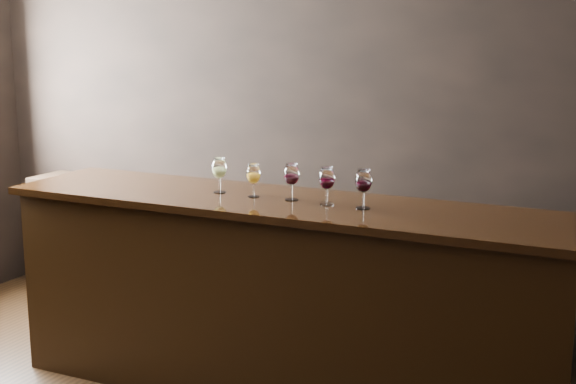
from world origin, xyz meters
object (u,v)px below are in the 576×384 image
at_px(glass_red_b, 327,179).
at_px(glass_red_c, 363,182).
at_px(bar_counter, 284,303).
at_px(back_bar_shelf, 185,253).
at_px(glass_white, 219,169).
at_px(glass_amber, 253,175).
at_px(glass_red_a, 292,175).

height_order(glass_red_b, glass_red_c, glass_red_c).
relative_size(bar_counter, glass_red_c, 14.98).
xyz_separation_m(back_bar_shelf, glass_white, (0.83, -0.82, 0.83)).
bearing_deg(glass_white, glass_amber, -4.35).
height_order(glass_white, glass_amber, glass_white).
bearing_deg(glass_red_a, glass_red_c, -2.15).
height_order(back_bar_shelf, glass_red_c, glass_red_c).
bearing_deg(glass_red_c, glass_red_a, 177.85).
relative_size(glass_red_b, glass_red_c, 0.98).
height_order(back_bar_shelf, glass_white, glass_white).
distance_m(bar_counter, back_bar_shelf, 1.52).
distance_m(glass_amber, glass_red_c, 0.67).
height_order(bar_counter, glass_red_a, glass_red_a).
xyz_separation_m(glass_red_b, glass_red_c, (0.21, 0.01, 0.00)).
xyz_separation_m(glass_amber, glass_red_a, (0.23, 0.02, 0.01)).
relative_size(bar_counter, glass_red_b, 15.29).
bearing_deg(glass_amber, glass_red_c, 0.68).
bearing_deg(back_bar_shelf, glass_white, -44.88).
bearing_deg(glass_amber, glass_red_b, 0.15).
distance_m(back_bar_shelf, glass_red_b, 1.93).
bearing_deg(glass_white, bar_counter, -2.86).
height_order(back_bar_shelf, glass_amber, glass_amber).
bearing_deg(glass_red_c, glass_white, 179.36).
height_order(back_bar_shelf, glass_red_b, glass_red_b).
height_order(glass_white, glass_red_c, glass_red_c).
height_order(glass_amber, glass_red_a, glass_red_a).
xyz_separation_m(bar_counter, glass_white, (-0.44, 0.02, 0.75)).
bearing_deg(glass_white, glass_red_a, 0.76).
bearing_deg(glass_red_c, glass_amber, -179.32).
distance_m(bar_counter, glass_red_b, 0.80).
xyz_separation_m(bar_counter, back_bar_shelf, (-1.26, 0.85, -0.08)).
distance_m(glass_amber, glass_red_b, 0.46).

